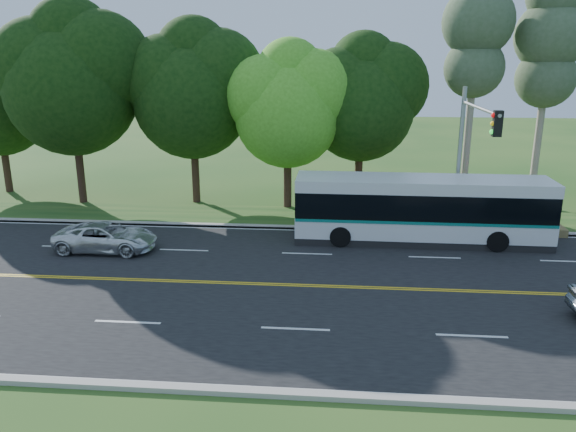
{
  "coord_description": "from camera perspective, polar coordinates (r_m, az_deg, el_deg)",
  "views": [
    {
      "loc": [
        0.64,
        -19.62,
        8.47
      ],
      "look_at": [
        -1.21,
        2.0,
        2.16
      ],
      "focal_mm": 35.0,
      "sensor_mm": 36.0,
      "label": 1
    }
  ],
  "objects": [
    {
      "name": "road",
      "position": [
        21.37,
        2.79,
        -7.11
      ],
      "size": [
        60.0,
        14.0,
        0.02
      ],
      "primitive_type": "cube",
      "color": "black",
      "rests_on": "ground"
    },
    {
      "name": "traffic_signal",
      "position": [
        25.98,
        17.99,
        7.03
      ],
      "size": [
        0.42,
        6.1,
        7.0
      ],
      "color": "#94979C",
      "rests_on": "ground"
    },
    {
      "name": "lane_markings",
      "position": [
        21.37,
        2.54,
        -7.08
      ],
      "size": [
        57.6,
        13.82,
        0.0
      ],
      "color": "gold",
      "rests_on": "road"
    },
    {
      "name": "transit_bus",
      "position": [
        26.52,
        13.34,
        0.56
      ],
      "size": [
        11.52,
        2.64,
        3.01
      ],
      "rotation": [
        0.0,
        0.0,
        -0.01
      ],
      "color": "silver",
      "rests_on": "road"
    },
    {
      "name": "grass_verge",
      "position": [
        29.84,
        3.46,
        -0.2
      ],
      "size": [
        60.0,
        4.0,
        0.1
      ],
      "primitive_type": "cube",
      "color": "#204B19",
      "rests_on": "ground"
    },
    {
      "name": "tree_row",
      "position": [
        32.32,
        -5.59,
        13.06
      ],
      "size": [
        44.7,
        9.1,
        13.84
      ],
      "color": "black",
      "rests_on": "ground"
    },
    {
      "name": "bougainvillea_hedge",
      "position": [
        29.56,
        17.49,
        0.25
      ],
      "size": [
        9.5,
        2.25,
        1.5
      ],
      "color": "maroon",
      "rests_on": "ground"
    },
    {
      "name": "suv",
      "position": [
        26.13,
        -18.01,
        -2.05
      ],
      "size": [
        4.43,
        2.06,
        1.23
      ],
      "primitive_type": "imported",
      "rotation": [
        0.0,
        0.0,
        1.57
      ],
      "color": "silver",
      "rests_on": "road"
    },
    {
      "name": "curb_north",
      "position": [
        28.06,
        3.36,
        -1.22
      ],
      "size": [
        60.0,
        0.3,
        0.15
      ],
      "primitive_type": "cube",
      "color": "#ADA79C",
      "rests_on": "ground"
    },
    {
      "name": "ground",
      "position": [
        21.38,
        2.79,
        -7.14
      ],
      "size": [
        120.0,
        120.0,
        0.0
      ],
      "primitive_type": "plane",
      "color": "#204B19",
      "rests_on": "ground"
    },
    {
      "name": "curb_south",
      "position": [
        15.04,
        1.69,
        -17.7
      ],
      "size": [
        60.0,
        0.3,
        0.15
      ],
      "primitive_type": "cube",
      "color": "#ADA79C",
      "rests_on": "ground"
    }
  ]
}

